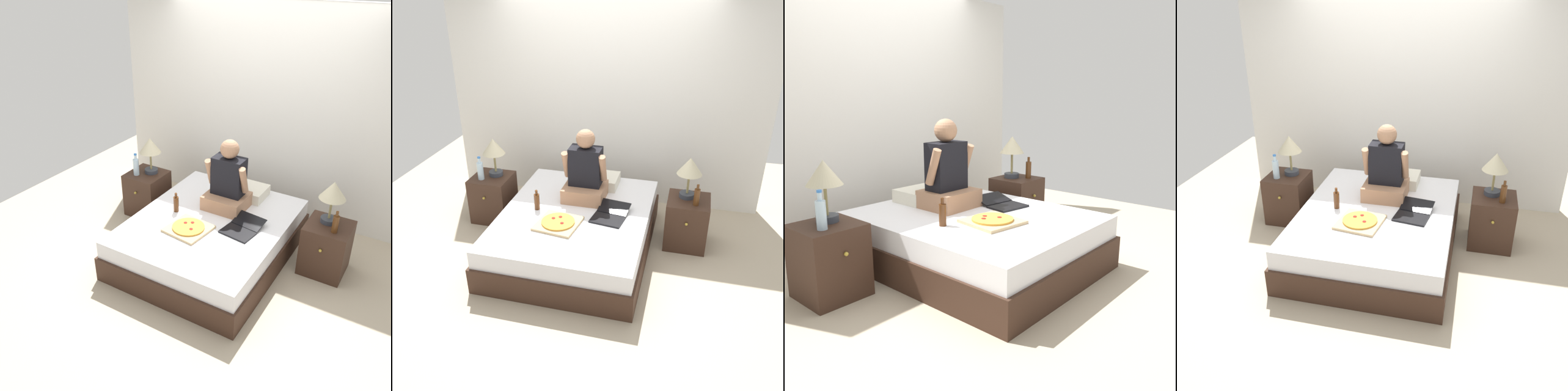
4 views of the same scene
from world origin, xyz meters
TOP-DOWN VIEW (x-y plane):
  - ground_plane at (0.00, 0.00)m, footprint 5.90×5.90m
  - wall_back at (0.00, 1.32)m, footprint 3.90×0.12m
  - bed at (0.00, 0.00)m, footprint 1.54×1.92m
  - nightstand_left at (-1.13, 0.40)m, footprint 0.44×0.47m
  - lamp_on_left_nightstand at (-1.09, 0.45)m, footprint 0.26×0.26m
  - water_bottle at (-1.21, 0.31)m, footprint 0.07×0.07m
  - nightstand_right at (1.13, 0.40)m, footprint 0.44×0.47m
  - lamp_on_right_nightstand at (1.10, 0.45)m, footprint 0.26×0.26m
  - beer_bottle at (1.20, 0.30)m, footprint 0.06×0.06m
  - pillow at (0.05, 0.68)m, footprint 0.52×0.34m
  - person_seated at (0.02, 0.33)m, footprint 0.47×0.40m
  - laptop at (0.36, -0.01)m, footprint 0.37×0.46m
  - pizza_box at (-0.10, -0.28)m, footprint 0.45×0.45m
  - beer_bottle_on_bed at (-0.41, -0.04)m, footprint 0.06×0.06m

SIDE VIEW (x-z plane):
  - ground_plane at x=0.00m, z-range 0.00..0.00m
  - bed at x=0.00m, z-range 0.00..0.45m
  - nightstand_left at x=-1.13m, z-range 0.00..0.55m
  - nightstand_right at x=1.13m, z-range 0.00..0.55m
  - pizza_box at x=-0.10m, z-range 0.45..0.50m
  - laptop at x=0.36m, z-range 0.44..0.51m
  - pillow at x=0.05m, z-range 0.45..0.57m
  - beer_bottle_on_bed at x=-0.41m, z-range 0.44..0.66m
  - beer_bottle at x=1.20m, z-range 0.53..0.76m
  - water_bottle at x=-1.21m, z-range 0.52..0.80m
  - person_seated at x=0.02m, z-range 0.35..1.13m
  - lamp_on_left_nightstand at x=-1.09m, z-range 0.65..1.10m
  - lamp_on_right_nightstand at x=1.10m, z-range 0.65..1.10m
  - wall_back at x=0.00m, z-range 0.00..2.50m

